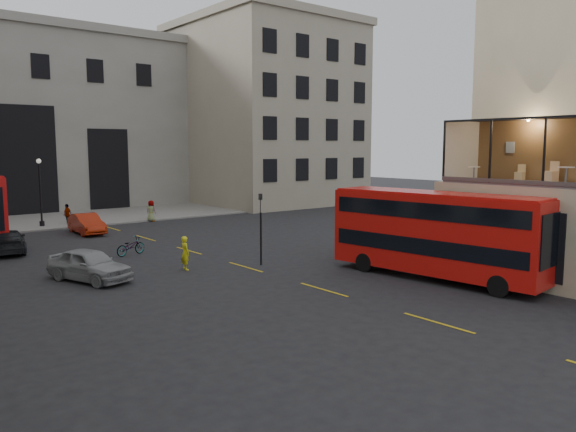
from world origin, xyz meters
TOP-DOWN VIEW (x-y plane):
  - ground at (0.00, 0.00)m, footprint 140.00×140.00m
  - host_frontage at (6.50, 0.00)m, footprint 3.00×11.00m
  - cafe_floor at (6.50, 0.00)m, footprint 3.00×10.00m
  - gateway at (-5.00, 47.99)m, footprint 35.00×10.60m
  - building_right at (20.00, 39.97)m, footprint 16.60×18.60m
  - pavement_far at (-6.00, 38.00)m, footprint 40.00×12.00m
  - traffic_light_near at (-1.00, 12.00)m, footprint 0.16×0.20m
  - street_lamp_b at (-6.00, 34.00)m, footprint 0.36×0.36m
  - bus_near at (3.50, 4.25)m, footprint 3.49×10.52m
  - car_a at (-9.35, 14.14)m, footprint 3.19×4.82m
  - car_b at (-4.41, 28.58)m, footprint 1.70×4.45m
  - car_c at (-10.61, 24.14)m, footprint 2.80×4.95m
  - bicycle at (-5.27, 18.92)m, footprint 2.08×1.23m
  - cyclist at (-4.71, 13.44)m, footprint 0.48×0.67m
  - pedestrian_c at (-3.97, 34.22)m, footprint 1.02×0.96m
  - pedestrian_d at (2.19, 31.97)m, footprint 0.93×1.03m
  - cafe_table_mid at (5.37, -0.78)m, footprint 0.64×0.64m
  - cafe_table_far at (5.56, 3.66)m, footprint 0.55×0.55m
  - cafe_chair_c at (7.53, 0.88)m, footprint 0.57×0.57m
  - cafe_chair_d at (7.60, 2.45)m, footprint 0.41×0.41m

SIDE VIEW (x-z plane):
  - ground at x=0.00m, z-range 0.00..0.00m
  - pavement_far at x=-6.00m, z-range 0.00..0.12m
  - bicycle at x=-5.27m, z-range 0.00..1.03m
  - car_c at x=-10.61m, z-range 0.00..1.35m
  - car_b at x=-4.41m, z-range 0.00..1.45m
  - car_a at x=-9.35m, z-range 0.00..1.53m
  - pedestrian_c at x=-3.97m, z-range 0.00..1.69m
  - cyclist at x=-4.71m, z-range 0.00..1.74m
  - pedestrian_d at x=2.19m, z-range 0.00..1.78m
  - host_frontage at x=6.50m, z-range 0.00..4.50m
  - bus_near at x=3.50m, z-range 0.25..4.37m
  - street_lamp_b at x=-6.00m, z-range -0.27..5.06m
  - traffic_light_near at x=-1.00m, z-range 0.52..4.32m
  - cafe_floor at x=6.50m, z-range 4.50..4.60m
  - cafe_chair_d at x=7.60m, z-range 4.45..5.23m
  - cafe_chair_c at x=7.53m, z-range 4.41..5.38m
  - cafe_table_far at x=5.56m, z-range 4.71..5.40m
  - cafe_table_mid at x=5.37m, z-range 4.73..5.53m
  - gateway at x=-5.00m, z-range 0.39..18.39m
  - building_right at x=20.00m, z-range 0.39..20.39m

